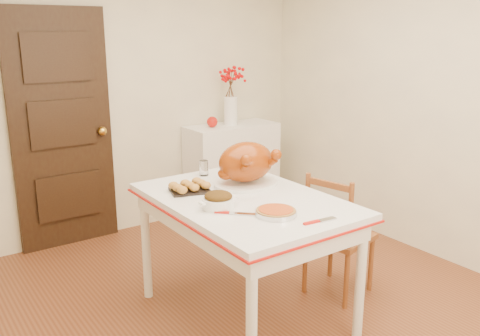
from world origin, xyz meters
TOP-DOWN VIEW (x-y plane):
  - floor at (0.00, 0.00)m, footprint 3.50×4.00m
  - wall_back at (0.00, 2.00)m, footprint 3.50×0.00m
  - wall_right at (1.75, 0.00)m, footprint 0.00×4.00m
  - door_back at (-0.70, 1.97)m, footprint 0.85×0.06m
  - sideboard at (0.93, 1.78)m, footprint 0.94×0.42m
  - kitchen_table at (-0.15, 0.04)m, footprint 0.97×1.42m
  - chair_oak at (0.62, -0.06)m, footprint 0.48×0.48m
  - berry_vase at (0.92, 1.78)m, footprint 0.31×0.31m
  - apple at (0.70, 1.78)m, footprint 0.11×0.11m
  - turkey_platter at (0.01, 0.25)m, footprint 0.51×0.43m
  - pumpkin_pie at (-0.19, -0.32)m, footprint 0.28×0.28m
  - stuffing_dish at (-0.39, -0.03)m, footprint 0.26×0.22m
  - rolls_tray at (-0.37, 0.34)m, footprint 0.29×0.26m
  - pie_server at (-0.06, -0.54)m, footprint 0.22×0.08m
  - carving_knife at (-0.37, -0.17)m, footprint 0.21×0.21m
  - drinking_glass at (-0.10, 0.62)m, footprint 0.08×0.08m
  - shaker_pair at (0.17, 0.58)m, footprint 0.10×0.04m

SIDE VIEW (x-z plane):
  - floor at x=0.00m, z-range 0.00..0.00m
  - kitchen_table at x=-0.15m, z-range 0.00..0.85m
  - chair_oak at x=0.62m, z-range 0.00..0.91m
  - sideboard at x=0.93m, z-range 0.00..0.94m
  - pie_server at x=-0.06m, z-range 0.85..0.86m
  - carving_knife at x=-0.37m, z-range 0.85..0.86m
  - pumpkin_pie at x=-0.19m, z-range 0.85..0.90m
  - rolls_tray at x=-0.37m, z-range 0.85..0.92m
  - shaker_pair at x=0.17m, z-range 0.85..0.94m
  - stuffing_dish at x=-0.39m, z-range 0.85..0.94m
  - drinking_glass at x=-0.10m, z-range 0.85..0.96m
  - apple at x=0.70m, z-range 0.94..1.05m
  - turkey_platter at x=0.01m, z-range 0.85..1.14m
  - door_back at x=-0.70m, z-range 0.00..2.06m
  - berry_vase at x=0.92m, z-range 0.94..1.53m
  - wall_back at x=0.00m, z-range 0.00..2.50m
  - wall_right at x=1.75m, z-range 0.00..2.50m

